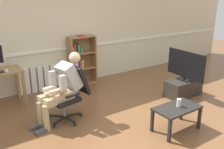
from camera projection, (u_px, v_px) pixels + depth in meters
The scene contains 11 objects.
ground_plane at pixel (133, 128), 4.13m from camera, with size 18.00×18.00×0.00m, color brown.
back_wall at pixel (64, 30), 5.78m from camera, with size 12.00×0.13×2.70m.
computer_mouse at pixel (6, 70), 4.67m from camera, with size 0.06×0.10×0.03m, color white.
bookshelf at pixel (80, 61), 6.01m from camera, with size 0.68×0.29×1.23m.
radiator at pixel (37, 79), 5.60m from camera, with size 0.89×0.08×0.60m.
office_chair at pixel (70, 91), 4.33m from camera, with size 0.78×0.63×0.98m.
person_seated at pixel (62, 87), 4.17m from camera, with size 1.02×0.48×1.21m.
tv_stand at pixel (183, 88), 5.41m from camera, with size 0.84×0.41×0.37m.
tv_screen at pixel (185, 65), 5.25m from camera, with size 0.22×1.00×0.65m.
coffee_table at pixel (177, 110), 3.97m from camera, with size 0.78×0.44×0.42m.
drinking_glass at pixel (179, 103), 3.95m from camera, with size 0.07×0.07×0.13m, color silver.
Camera 1 is at (-2.34, -2.80, 2.16)m, focal length 38.83 mm.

